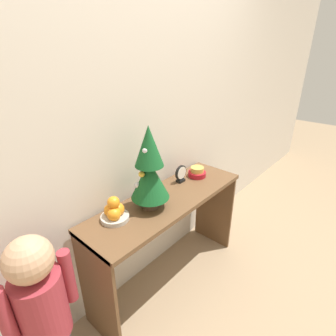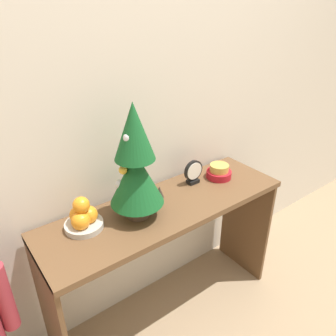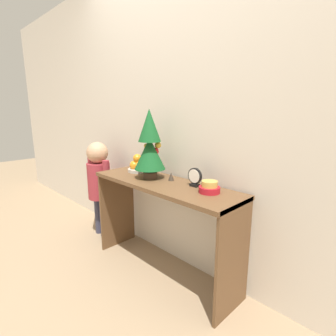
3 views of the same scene
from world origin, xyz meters
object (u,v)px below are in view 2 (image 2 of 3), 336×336
object	(u,v)px
fruit_bowl	(83,217)
desk_clock	(193,172)
mini_tree	(135,164)
singing_bowl	(219,172)
figurine	(159,192)

from	to	relation	value
fruit_bowl	desk_clock	size ratio (longest dim) A/B	1.26
mini_tree	singing_bowl	size ratio (longest dim) A/B	3.86
mini_tree	desk_clock	size ratio (longest dim) A/B	4.02
fruit_bowl	singing_bowl	world-z (taller)	fruit_bowl
fruit_bowl	figurine	size ratio (longest dim) A/B	2.73
singing_bowl	desk_clock	size ratio (longest dim) A/B	1.04
singing_bowl	figurine	xyz separation A→B (m)	(-0.39, 0.03, -0.00)
fruit_bowl	singing_bowl	size ratio (longest dim) A/B	1.20
figurine	fruit_bowl	bearing A→B (deg)	-179.70
mini_tree	desk_clock	distance (m)	0.45
figurine	singing_bowl	bearing A→B (deg)	-5.03
desk_clock	figurine	distance (m)	0.23
desk_clock	figurine	bearing A→B (deg)	-178.83
singing_bowl	figurine	bearing A→B (deg)	174.97
singing_bowl	desk_clock	xyz separation A→B (m)	(-0.16, 0.04, 0.03)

